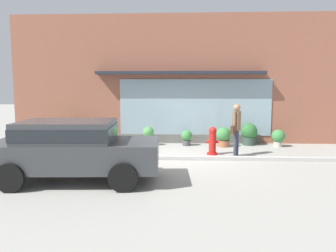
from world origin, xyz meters
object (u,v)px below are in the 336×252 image
Objects in this scene: parked_car_dark_gray at (73,147)px; potted_plant_window_center at (148,135)px; potted_plant_corner_tall at (112,135)px; fire_hydrant at (212,141)px; potted_plant_low_front at (249,134)px; pedestrian_with_handbag at (236,126)px; potted_plant_doorstep at (187,137)px; potted_plant_by_entrance at (69,130)px; potted_plant_window_left at (223,137)px; potted_plant_near_hydrant at (278,137)px.

potted_plant_window_center is (1.31, 5.04, -0.46)m from parked_car_dark_gray.
potted_plant_corner_tall is at bearing 174.47° from potted_plant_window_center.
fire_hydrant reaches higher than potted_plant_low_front.
potted_plant_doorstep is (-1.65, 1.89, -0.69)m from pedestrian_with_handbag.
pedestrian_with_handbag is at bearing -16.35° from potted_plant_by_entrance.
potted_plant_doorstep is at bearing -110.69° from pedestrian_with_handbag.
potted_plant_window_center is 0.87× the size of potted_plant_low_front.
parked_car_dark_gray is at bearing -134.78° from potted_plant_low_front.
pedestrian_with_handbag is at bearing 31.98° from parked_car_dark_gray.
potted_plant_window_center is at bearing 178.51° from potted_plant_window_left.
parked_car_dark_gray is 5.86m from potted_plant_doorstep.
potted_plant_doorstep is (4.70, 0.03, -0.26)m from potted_plant_by_entrance.
pedestrian_with_handbag is (0.77, -0.20, 0.54)m from fire_hydrant.
potted_plant_window_left is at bearing 70.37° from fire_hydrant.
potted_plant_window_left is (2.95, -0.08, -0.02)m from potted_plant_window_center.
potted_plant_by_entrance reaches higher than potted_plant_window_left.
parked_car_dark_gray reaches higher than potted_plant_window_left.
parked_car_dark_gray reaches higher than potted_plant_by_entrance.
parked_car_dark_gray is 7.56m from potted_plant_low_front.
potted_plant_low_front is (4.01, 0.32, 0.05)m from potted_plant_window_center.
potted_plant_doorstep is (-2.49, -0.26, -0.12)m from potted_plant_low_front.
potted_plant_doorstep is at bearing 178.91° from potted_plant_near_hydrant.
potted_plant_by_entrance reaches higher than potted_plant_low_front.
potted_plant_low_front is 2.51m from potted_plant_doorstep.
potted_plant_by_entrance is at bearing 179.73° from potted_plant_near_hydrant.
fire_hydrant is 0.96m from pedestrian_with_handbag.
fire_hydrant is 1.44× the size of potted_plant_near_hydrant.
fire_hydrant is 3.13m from potted_plant_near_hydrant.
potted_plant_window_center is at bearing -5.53° from potted_plant_corner_tall.
potted_plant_by_entrance reaches higher than potted_plant_window_center.
parked_car_dark_gray is 5.49× the size of potted_plant_window_left.
potted_plant_near_hydrant is 3.55m from potted_plant_doorstep.
pedestrian_with_handbag is 2.31× the size of potted_plant_window_left.
potted_plant_window_left is (-0.22, 1.75, -0.64)m from pedestrian_with_handbag.
fire_hydrant is 1.28× the size of potted_plant_window_center.
potted_plant_window_left is at bearing -2.85° from potted_plant_corner_tall.
potted_plant_window_left reaches higher than potted_plant_window_center.
potted_plant_corner_tall is at bearing -84.73° from pedestrian_with_handbag.
parked_car_dark_gray reaches higher than potted_plant_doorstep.
fire_hydrant is 5.83m from potted_plant_by_entrance.
potted_plant_near_hydrant is at bearing 162.06° from pedestrian_with_handbag.
potted_plant_by_entrance is at bearing 163.42° from fire_hydrant.
parked_car_dark_gray is 6.80× the size of potted_plant_doorstep.
potted_plant_corner_tall reaches higher than potted_plant_doorstep.
fire_hydrant is 5.05m from parked_car_dark_gray.
potted_plant_doorstep is at bearing 0.35° from potted_plant_by_entrance.
pedestrian_with_handbag is at bearing -82.95° from potted_plant_window_left.
potted_plant_window_left is at bearing -177.97° from potted_plant_near_hydrant.
potted_plant_window_center is at bearing 145.83° from fire_hydrant.
potted_plant_low_front is at bearing 1.85° from potted_plant_corner_tall.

